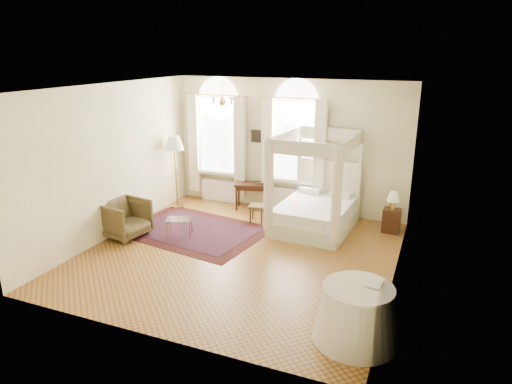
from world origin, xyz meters
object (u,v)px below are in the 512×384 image
coffee_table (179,221)px  floor_lamp (174,147)px  canopy_bed (315,208)px  writing_desk (253,187)px  side_table (357,314)px  nightstand (391,221)px  stool (257,208)px  armchair (125,219)px

coffee_table → floor_lamp: size_ratio=0.36×
canopy_bed → coffee_table: (-2.67, -1.50, -0.15)m
writing_desk → side_table: (3.50, -4.60, -0.18)m
canopy_bed → nightstand: (1.66, 0.49, -0.23)m
nightstand → side_table: size_ratio=0.44×
stool → armchair: (-2.35, -1.93, 0.06)m
stool → floor_lamp: bearing=174.9°
writing_desk → floor_lamp: bearing=-162.0°
canopy_bed → coffee_table: size_ratio=3.28×
writing_desk → armchair: 3.35m
writing_desk → floor_lamp: 2.24m
canopy_bed → writing_desk: bearing=157.7°
writing_desk → side_table: size_ratio=0.83×
stool → floor_lamp: size_ratio=0.23×
nightstand → floor_lamp: floor_lamp is taller
canopy_bed → side_table: 4.19m
stool → coffee_table: (-1.28, -1.43, -0.00)m
nightstand → floor_lamp: (-5.39, -0.35, 1.34)m
nightstand → floor_lamp: 5.57m
armchair → stool: bearing=-41.5°
stool → canopy_bed: bearing=2.9°
canopy_bed → stool: size_ratio=5.20×
floor_lamp → side_table: (5.40, -3.99, -1.20)m
coffee_table → floor_lamp: (-1.07, 1.64, 1.26)m
nightstand → floor_lamp: size_ratio=0.29×
stool → coffee_table: bearing=-131.7°
nightstand → armchair: size_ratio=0.59×
nightstand → coffee_table: size_ratio=0.80×
nightstand → coffee_table: nightstand is taller
canopy_bed → nightstand: canopy_bed is taller
armchair → side_table: 5.71m
stool → side_table: (3.05, -3.78, 0.06)m
canopy_bed → coffee_table: bearing=-150.6°
stool → coffee_table: size_ratio=0.63×
stool → side_table: size_ratio=0.35×
nightstand → armchair: 5.94m
nightstand → stool: bearing=-169.5°
nightstand → writing_desk: writing_desk is taller
stool → side_table: side_table is taller
armchair → side_table: size_ratio=0.75×
nightstand → stool: (-3.04, -0.56, 0.08)m
nightstand → writing_desk: 3.52m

